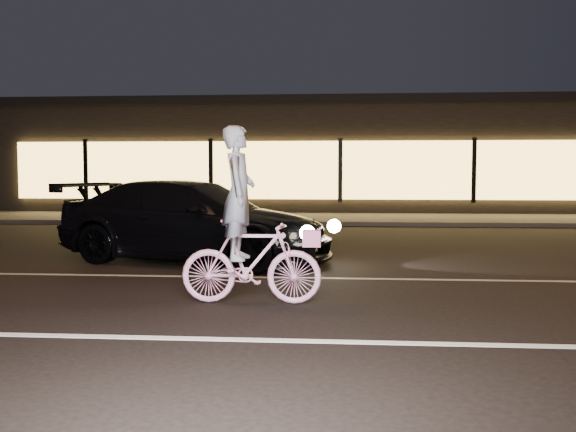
{
  "coord_description": "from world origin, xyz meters",
  "views": [
    {
      "loc": [
        0.01,
        -7.29,
        1.56
      ],
      "look_at": [
        -0.64,
        0.6,
        1.01
      ],
      "focal_mm": 40.0,
      "sensor_mm": 36.0,
      "label": 1
    }
  ],
  "objects": [
    {
      "name": "sedan",
      "position": [
        -2.5,
        3.53,
        0.7
      ],
      "size": [
        5.21,
        3.33,
        1.41
      ],
      "rotation": [
        0.0,
        0.0,
        1.27
      ],
      "color": "black",
      "rests_on": "ground"
    },
    {
      "name": "ground",
      "position": [
        0.0,
        0.0,
        0.0
      ],
      "size": [
        90.0,
        90.0,
        0.0
      ],
      "primitive_type": "plane",
      "color": "black",
      "rests_on": "ground"
    },
    {
      "name": "lane_stripe_near",
      "position": [
        0.0,
        -1.5,
        0.0
      ],
      "size": [
        60.0,
        0.12,
        0.01
      ],
      "primitive_type": "cube",
      "color": "silver",
      "rests_on": "ground"
    },
    {
      "name": "storefront",
      "position": [
        0.0,
        18.97,
        2.15
      ],
      "size": [
        25.4,
        8.42,
        4.2
      ],
      "color": "black",
      "rests_on": "ground"
    },
    {
      "name": "lane_stripe_far",
      "position": [
        0.0,
        2.0,
        0.0
      ],
      "size": [
        60.0,
        0.1,
        0.01
      ],
      "primitive_type": "cube",
      "color": "gray",
      "rests_on": "ground"
    },
    {
      "name": "sidewalk",
      "position": [
        0.0,
        13.0,
        0.06
      ],
      "size": [
        30.0,
        4.0,
        0.12
      ],
      "primitive_type": "cube",
      "color": "#383533",
      "rests_on": "ground"
    },
    {
      "name": "cyclist",
      "position": [
        -1.07,
        0.14,
        0.75
      ],
      "size": [
        1.67,
        0.57,
        2.1
      ],
      "rotation": [
        0.0,
        0.0,
        1.57
      ],
      "color": "#FF4EA5",
      "rests_on": "ground"
    }
  ]
}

